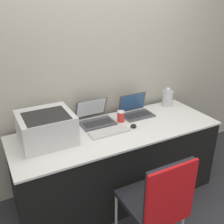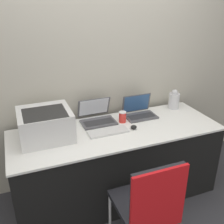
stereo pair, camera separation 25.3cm
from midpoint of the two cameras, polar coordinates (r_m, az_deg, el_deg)
name	(u,v)px [view 2 (the right image)]	position (r m, az deg, el deg)	size (l,w,h in m)	color
ground_plane	(130,216)	(2.80, 6.79, -21.64)	(14.00, 14.00, 0.00)	#333338
wall_back	(100,67)	(2.81, 0.04, 9.65)	(8.00, 0.05, 2.60)	#B7B2A3
table	(117,163)	(2.79, 3.63, -11.04)	(2.07, 0.75, 0.79)	black
printer	(45,124)	(2.43, -11.48, -2.55)	(0.47, 0.44, 0.27)	silver
laptop_left	(97,117)	(2.73, -0.67, -1.09)	(0.35, 0.32, 0.23)	#4C4C51
laptop_right	(139,112)	(2.89, 8.46, 0.05)	(0.33, 0.25, 0.22)	#4C4C51
external_keyboard	(108,131)	(2.53, 1.99, -4.34)	(0.39, 0.15, 0.02)	silver
coffee_cup	(122,117)	(2.72, 4.96, -1.13)	(0.08, 0.08, 0.11)	red
mouse	(134,127)	(2.61, 7.51, -3.35)	(0.06, 0.06, 0.04)	black
metal_pitcher	(174,100)	(3.15, 15.61, 2.49)	(0.12, 0.12, 0.23)	silver
chair	(150,203)	(2.14, 11.77, -18.87)	(0.43, 0.50, 0.93)	black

